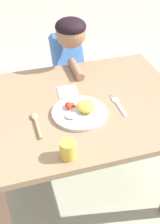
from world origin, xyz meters
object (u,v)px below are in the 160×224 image
spoon (36,122)px  drinking_cup (68,150)px  plate (80,111)px  person (68,76)px  fork (119,105)px

spoon → drinking_cup: (0.09, -0.24, 0.03)m
spoon → drinking_cup: 0.26m
plate → person: person is taller
spoon → drinking_cup: bearing=-160.3°
fork → person: (-0.12, 0.58, -0.14)m
plate → fork: 0.20m
spoon → drinking_cup: size_ratio=2.33×
person → plate: bearing=81.7°
plate → spoon: plate is taller
drinking_cup → fork: bearing=38.8°
spoon → person: 0.69m
drinking_cup → person: person is taller
plate → person: 0.62m
plate → drinking_cup: bearing=-116.7°
plate → spoon: (-0.22, -0.01, -0.01)m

